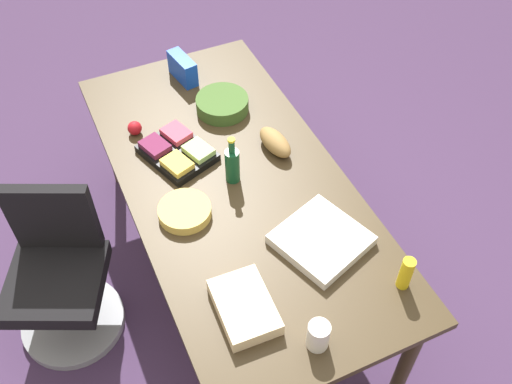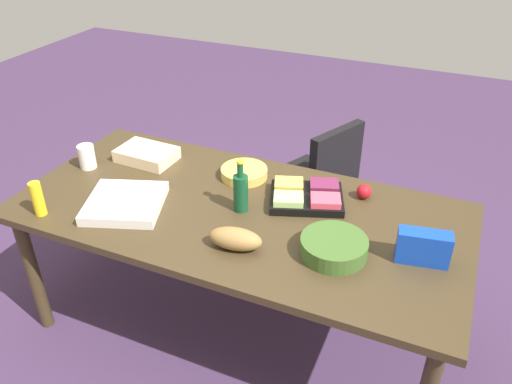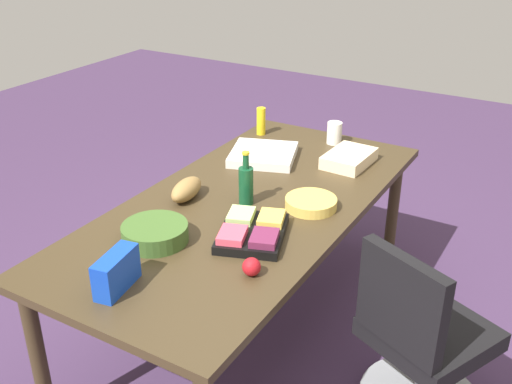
% 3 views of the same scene
% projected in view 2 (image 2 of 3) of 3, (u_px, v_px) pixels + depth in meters
% --- Properties ---
extents(ground_plane, '(10.00, 10.00, 0.00)m').
position_uv_depth(ground_plane, '(241.00, 324.00, 2.96)').
color(ground_plane, '#422C4C').
extents(conference_table, '(2.22, 1.05, 0.80)m').
position_uv_depth(conference_table, '(239.00, 221.00, 2.58)').
color(conference_table, '#3C2F1B').
rests_on(conference_table, ground).
extents(office_chair, '(0.64, 0.64, 0.89)m').
position_uv_depth(office_chair, '(313.00, 195.00, 3.48)').
color(office_chair, gray).
rests_on(office_chair, ground).
extents(wine_bottle, '(0.09, 0.09, 0.27)m').
position_uv_depth(wine_bottle, '(241.00, 191.00, 2.48)').
color(wine_bottle, '#124728').
rests_on(wine_bottle, conference_table).
extents(salad_bowl, '(0.35, 0.35, 0.08)m').
position_uv_depth(salad_bowl, '(334.00, 247.00, 2.22)').
color(salad_bowl, '#3B5C25').
rests_on(salad_bowl, conference_table).
extents(pizza_box, '(0.46, 0.46, 0.05)m').
position_uv_depth(pizza_box, '(125.00, 203.00, 2.54)').
color(pizza_box, silver).
rests_on(pizza_box, conference_table).
extents(chip_bowl, '(0.26, 0.26, 0.05)m').
position_uv_depth(chip_bowl, '(244.00, 173.00, 2.79)').
color(chip_bowl, gold).
rests_on(chip_bowl, conference_table).
extents(apple_red, '(0.10, 0.10, 0.08)m').
position_uv_depth(apple_red, '(364.00, 191.00, 2.60)').
color(apple_red, '#AC151C').
rests_on(apple_red, conference_table).
extents(bread_loaf, '(0.25, 0.14, 0.10)m').
position_uv_depth(bread_loaf, '(235.00, 239.00, 2.25)').
color(bread_loaf, olive).
rests_on(bread_loaf, conference_table).
extents(mayo_jar, '(0.11, 0.11, 0.13)m').
position_uv_depth(mayo_jar, '(87.00, 157.00, 2.86)').
color(mayo_jar, white).
rests_on(mayo_jar, conference_table).
extents(fruit_platter, '(0.43, 0.38, 0.07)m').
position_uv_depth(fruit_platter, '(307.00, 196.00, 2.58)').
color(fruit_platter, black).
rests_on(fruit_platter, conference_table).
extents(chip_bag_blue, '(0.23, 0.12, 0.15)m').
position_uv_depth(chip_bag_blue, '(423.00, 247.00, 2.16)').
color(chip_bag_blue, '#1440B9').
rests_on(chip_bag_blue, conference_table).
extents(mustard_bottle, '(0.06, 0.06, 0.17)m').
position_uv_depth(mustard_bottle, '(38.00, 199.00, 2.45)').
color(mustard_bottle, yellow).
rests_on(mustard_bottle, conference_table).
extents(sheet_cake, '(0.33, 0.23, 0.07)m').
position_uv_depth(sheet_cake, '(147.00, 155.00, 2.95)').
color(sheet_cake, beige).
rests_on(sheet_cake, conference_table).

